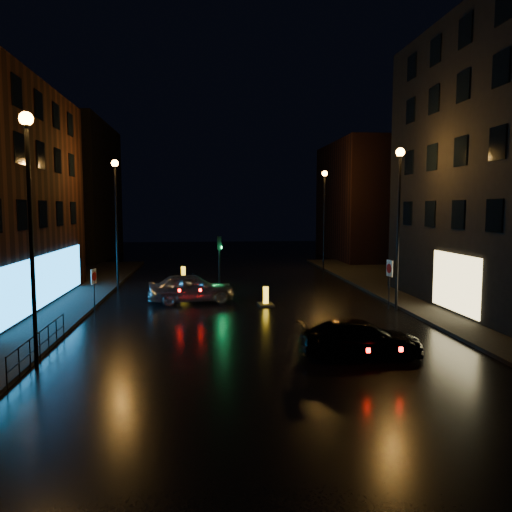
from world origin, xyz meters
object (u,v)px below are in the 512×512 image
object	(u,v)px
bollard_far	(183,278)
bollard_near	(266,301)
traffic_signal	(220,281)
road_sign_right	(389,273)
dark_sedan	(361,339)
road_sign_left	(94,280)
silver_hatchback	(191,288)

from	to	relation	value
bollard_far	bollard_near	bearing A→B (deg)	-81.13
traffic_signal	road_sign_right	distance (m)	11.77
dark_sedan	bollard_near	bearing A→B (deg)	13.60
road_sign_right	bollard_near	bearing A→B (deg)	-20.54
dark_sedan	bollard_far	size ratio (longest dim) A/B	3.20
road_sign_left	dark_sedan	bearing A→B (deg)	-24.04
dark_sedan	road_sign_left	xyz separation A→B (m)	(-11.06, 8.38, 1.06)
traffic_signal	bollard_far	size ratio (longest dim) A/B	2.46
dark_sedan	traffic_signal	bearing A→B (deg)	16.72
silver_hatchback	traffic_signal	bearing A→B (deg)	-26.90
dark_sedan	bollard_far	world-z (taller)	dark_sedan
traffic_signal	silver_hatchback	size ratio (longest dim) A/B	0.71
dark_sedan	bollard_near	size ratio (longest dim) A/B	3.67
dark_sedan	bollard_far	distance (m)	20.66
bollard_near	road_sign_right	bearing A→B (deg)	-18.57
bollard_near	road_sign_right	world-z (taller)	road_sign_right
dark_sedan	bollard_near	world-z (taller)	dark_sedan
road_sign_left	road_sign_right	bearing A→B (deg)	11.65
silver_hatchback	bollard_near	bearing A→B (deg)	-115.08
road_sign_left	bollard_near	bearing A→B (deg)	21.62
traffic_signal	bollard_far	bearing A→B (deg)	125.40
traffic_signal	dark_sedan	bearing A→B (deg)	-73.96
traffic_signal	bollard_near	distance (m)	6.58
bollard_far	dark_sedan	bearing A→B (deg)	-87.67
bollard_far	road_sign_left	world-z (taller)	road_sign_left
traffic_signal	dark_sedan	distance (m)	16.49
bollard_near	dark_sedan	bearing A→B (deg)	-80.54
bollard_far	road_sign_right	bearing A→B (deg)	-63.30
traffic_signal	road_sign_left	bearing A→B (deg)	-131.07
silver_hatchback	road_sign_right	xyz separation A→B (m)	(10.39, -3.03, 1.12)
traffic_signal	bollard_far	distance (m)	4.37
dark_sedan	road_sign_left	world-z (taller)	road_sign_left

